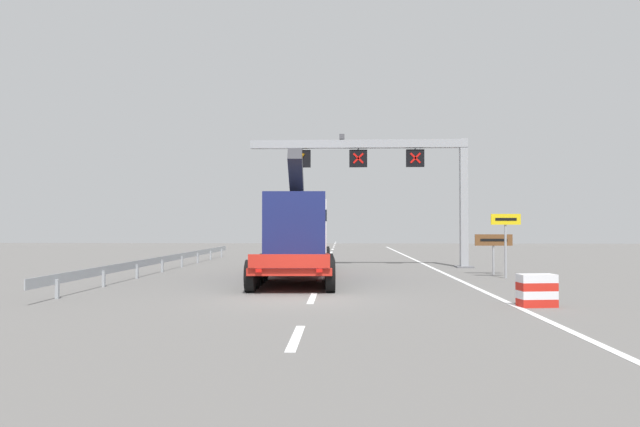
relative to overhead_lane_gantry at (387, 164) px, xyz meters
The scene contains 9 objects.
ground 14.89m from the overhead_lane_gantry, 106.13° to the right, with size 112.00×112.00×0.00m, color slate.
lane_markings 15.76m from the overhead_lane_gantry, 103.26° to the left, with size 0.20×69.73×0.01m.
edge_line_right 6.24m from the overhead_lane_gantry, 27.65° to the right, with size 0.20×63.00×0.01m, color silver.
overhead_lane_gantry is the anchor object (origin of this frame).
heavy_haul_truck_red 7.15m from the overhead_lane_gantry, 136.49° to the right, with size 3.44×14.13×5.30m.
exit_sign_yellow 8.52m from the overhead_lane_gantry, 53.74° to the right, with size 1.26×0.15×2.76m.
tourist_info_sign_brown 7.59m from the overhead_lane_gantry, 44.12° to the right, with size 1.71×0.15×1.86m.
crash_barrier_striped 15.86m from the overhead_lane_gantry, 78.74° to the right, with size 1.06×0.62×0.90m.
guardrail_left 12.50m from the overhead_lane_gantry, 169.98° to the right, with size 0.13×26.51×0.76m.
Camera 1 is at (1.37, -17.06, 2.22)m, focal length 31.14 mm.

